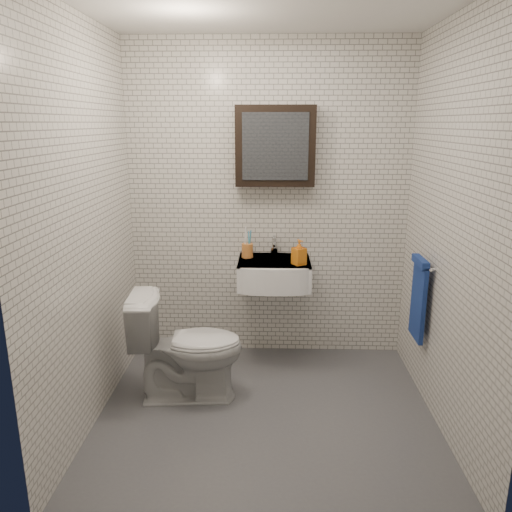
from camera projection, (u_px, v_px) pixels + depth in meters
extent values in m
cube|color=#505158|center=(266.00, 414.00, 3.31)|extent=(2.20, 2.00, 0.01)
cube|color=silver|center=(268.00, 204.00, 3.95)|extent=(2.20, 0.02, 2.50)
cube|color=silver|center=(264.00, 282.00, 2.02)|extent=(2.20, 0.02, 2.50)
cube|color=silver|center=(85.00, 229.00, 3.02)|extent=(0.02, 2.00, 2.50)
cube|color=silver|center=(453.00, 231.00, 2.95)|extent=(0.02, 2.00, 2.50)
cube|color=white|center=(268.00, 1.00, 2.66)|extent=(2.20, 2.00, 0.02)
cube|color=white|center=(274.00, 272.00, 3.86)|extent=(0.55, 0.45, 0.20)
cylinder|color=silver|center=(274.00, 261.00, 3.86)|extent=(0.31, 0.31, 0.02)
cylinder|color=silver|center=(274.00, 260.00, 3.85)|extent=(0.04, 0.04, 0.01)
cube|color=white|center=(274.00, 261.00, 3.83)|extent=(0.55, 0.45, 0.01)
cylinder|color=silver|center=(274.00, 251.00, 3.99)|extent=(0.06, 0.06, 0.06)
cylinder|color=silver|center=(274.00, 244.00, 3.97)|extent=(0.03, 0.03, 0.08)
cylinder|color=silver|center=(274.00, 242.00, 3.90)|extent=(0.02, 0.12, 0.02)
cube|color=silver|center=(274.00, 236.00, 3.98)|extent=(0.02, 0.09, 0.01)
cube|color=black|center=(275.00, 146.00, 3.76)|extent=(0.60, 0.14, 0.60)
cube|color=#3F444C|center=(275.00, 147.00, 3.69)|extent=(0.49, 0.01, 0.49)
cylinder|color=silver|center=(424.00, 264.00, 3.37)|extent=(0.02, 0.30, 0.02)
cylinder|color=silver|center=(421.00, 259.00, 3.49)|extent=(0.04, 0.02, 0.02)
cylinder|color=silver|center=(433.00, 269.00, 3.24)|extent=(0.04, 0.02, 0.02)
cube|color=navy|center=(418.00, 301.00, 3.44)|extent=(0.03, 0.26, 0.54)
cube|color=navy|center=(420.00, 262.00, 3.36)|extent=(0.05, 0.26, 0.05)
cylinder|color=#C87432|center=(247.00, 251.00, 3.90)|extent=(0.10, 0.10, 0.11)
cylinder|color=white|center=(245.00, 242.00, 3.87)|extent=(0.02, 0.03, 0.21)
cylinder|color=#3B9ABF|center=(249.00, 243.00, 3.87)|extent=(0.02, 0.02, 0.19)
cylinder|color=white|center=(247.00, 240.00, 3.89)|extent=(0.03, 0.04, 0.22)
cylinder|color=#3B9ABF|center=(250.00, 242.00, 3.89)|extent=(0.03, 0.04, 0.20)
imported|color=orange|center=(299.00, 252.00, 3.69)|extent=(0.12, 0.12, 0.19)
imported|color=silver|center=(187.00, 346.00, 3.43)|extent=(0.78, 0.48, 0.77)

